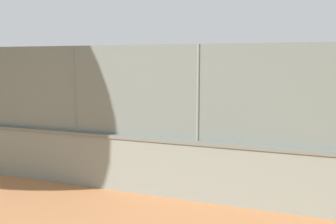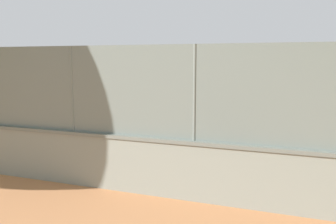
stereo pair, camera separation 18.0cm
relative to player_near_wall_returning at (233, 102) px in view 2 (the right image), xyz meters
name	(u,v)px [view 2 (the right image)]	position (x,y,z in m)	size (l,w,h in m)	color
ground_plane	(174,120)	(2.82, 1.10, -0.91)	(260.00, 260.00, 0.00)	#B27247
perimeter_wall	(131,163)	(0.34, 10.91, -0.24)	(27.96, 0.65, 1.33)	gray
fence_panel_on_wall	(130,91)	(0.34, 10.91, 1.44)	(27.47, 0.39, 2.04)	slate
player_near_wall_returning	(233,102)	(0.00, 0.00, 0.00)	(0.99, 0.91, 1.55)	#B2B2B2
player_at_service_line	(144,104)	(3.71, 2.86, 0.04)	(1.02, 0.77, 1.61)	#591919
sports_ball	(223,124)	(0.08, 2.03, -0.81)	(0.20, 0.20, 0.20)	#3399D8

